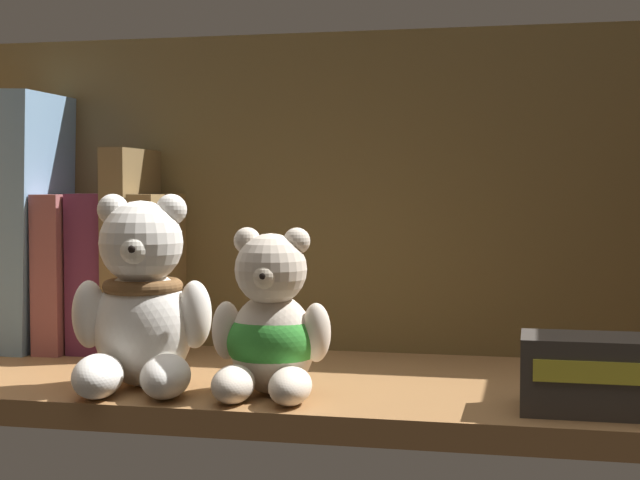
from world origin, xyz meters
The scene contains 11 objects.
shelf_board centered at (0.00, 0.00, 1.00)cm, with size 77.60×26.37×2.00cm, color olive.
shelf_back_panel centered at (0.00, 13.79, 16.18)cm, with size 80.00×1.20×32.37cm, color brown.
book_2 centered at (-29.77, 10.69, 10.69)cm, with size 2.96×14.80×17.37cm, color brown.
book_3 centered at (-26.66, 10.69, 14.33)cm, with size 2.85×14.98×24.66cm, color #739DC4.
book_4 centered at (-23.65, 10.69, 9.50)cm, with size 2.74×13.95×15.00cm, color #9D5656.
book_5 centered at (-20.27, 10.69, 9.54)cm, with size 3.60×11.97×15.07cm, color #682948.
book_6 centered at (-17.06, 10.69, 11.64)cm, with size 2.40×13.24×19.28cm, color brown.
book_7 centered at (-14.44, 10.69, 9.51)cm, with size 2.41×12.93×15.03cm, color olive.
teddy_bear_larger centered at (-9.42, -7.17, 8.46)cm, with size 11.28×11.73×15.13cm.
teddy_bear_smaller centered at (1.06, -7.31, 6.96)cm, with size 9.23×9.65×12.62cm.
small_product_box centered at (25.09, -8.00, 4.66)cm, with size 11.18×5.91×5.32cm.
Camera 1 is at (20.22, -76.63, 17.47)cm, focal length 54.03 mm.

